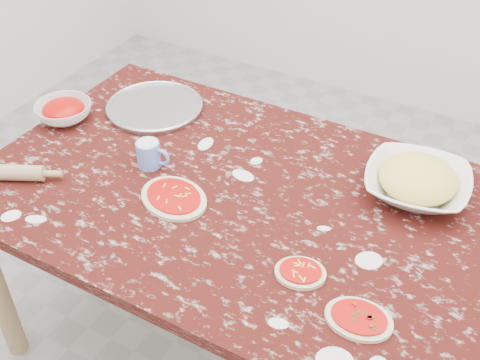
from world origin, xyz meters
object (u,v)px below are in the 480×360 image
Objects in this scene: worktable at (240,214)px; cheese_bowl at (417,184)px; sauce_bowl at (64,112)px; pizza_tray at (155,107)px; rolling_pin at (4,172)px; flour_mug at (149,154)px.

cheese_bowl is (0.46, 0.25, 0.12)m from worktable.
cheese_bowl is at bearing 28.82° from worktable.
worktable is 0.75m from sauce_bowl.
pizza_tray is 0.32m from sauce_bowl.
pizza_tray is 0.96m from cheese_bowl.
pizza_tray is 1.39× the size of rolling_pin.
worktable is 6.52× the size of rolling_pin.
sauce_bowl is at bearing 170.15° from flour_mug.
flour_mug is at bearing -176.49° from worktable.
sauce_bowl is at bearing 175.79° from worktable.
pizza_tray is 3.06× the size of flour_mug.
worktable is 0.57m from pizza_tray.
worktable is at bearing -27.72° from pizza_tray.
sauce_bowl is 0.63× the size of cheese_bowl.
pizza_tray is 0.58m from rolling_pin.
pizza_tray reaches higher than worktable.
rolling_pin is at bearing -106.30° from pizza_tray.
rolling_pin reaches higher than pizza_tray.
worktable is at bearing 23.79° from rolling_pin.
cheese_bowl is at bearing 25.89° from rolling_pin.
cheese_bowl reaches higher than worktable.
cheese_bowl is at bearing -0.70° from pizza_tray.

